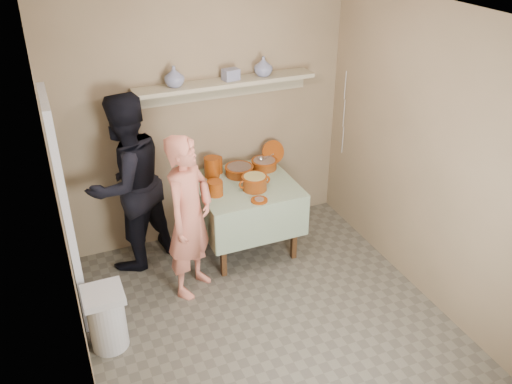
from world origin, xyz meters
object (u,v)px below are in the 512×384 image
person_cook (189,217)px  person_helper (127,184)px  serving_table (245,193)px  cazuela_rice (255,181)px  trash_bin (107,319)px

person_cook → person_helper: person_helper is taller
serving_table → cazuela_rice: 0.26m
serving_table → trash_bin: 1.85m
trash_bin → person_cook: bearing=28.1°
cazuela_rice → trash_bin: bearing=-155.0°
serving_table → trash_bin: size_ratio=1.74×
person_cook → person_helper: bearing=80.7°
person_cook → trash_bin: bearing=166.2°
serving_table → trash_bin: serving_table is taller
person_helper → cazuela_rice: person_helper is taller
person_helper → serving_table: 1.16m
cazuela_rice → person_helper: bearing=162.9°
serving_table → cazuela_rice: cazuela_rice is taller
serving_table → cazuela_rice: bearing=-75.0°
person_cook → cazuela_rice: person_cook is taller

